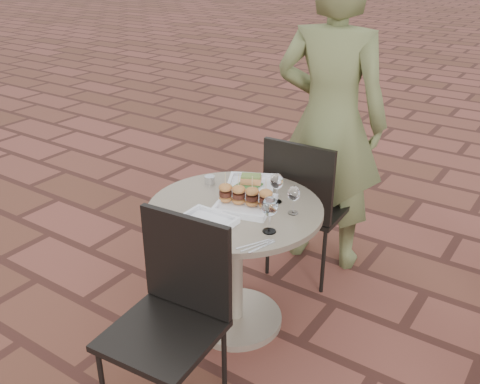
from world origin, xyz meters
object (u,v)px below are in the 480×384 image
Objects in this scene: plate_sliders at (245,199)px; plate_salmon at (251,184)px; chair_near at (174,304)px; diner at (330,122)px; chair_far at (304,198)px; cafe_table at (235,248)px; plate_tuna at (203,223)px.

plate_salmon is at bearing 116.65° from plate_sliders.
chair_near is 0.90m from plate_salmon.
diner is (-0.02, 1.51, 0.40)m from chair_near.
chair_far is 2.77× the size of plate_sliders.
cafe_table is 0.37m from plate_tuna.
chair_near is 2.77× the size of plate_sliders.
diner is 7.51× the size of plate_tuna.
diner is (0.00, 0.29, 0.40)m from chair_far.
chair_far is 0.49× the size of diner.
plate_salmon is at bearing 67.80° from diner.
plate_tuna is (0.06, -0.50, -0.00)m from plate_salmon.
chair_near is 1.57m from diner.
cafe_table is 3.54× the size of plate_tuna.
plate_salmon is (-0.15, -0.37, 0.20)m from chair_far.
plate_salmon is (-0.06, 0.24, 0.27)m from cafe_table.
plate_tuna is at bearing 102.59° from chair_near.
chair_far is at bearing 68.32° from plate_salmon.
plate_sliders is (-0.06, 0.64, 0.22)m from chair_near.
chair_far is (0.08, 0.61, 0.07)m from cafe_table.
cafe_table is 0.63m from chair_near.
cafe_table is at bearing -151.07° from plate_sliders.
chair_far is 1.23m from chair_near.
chair_near is 0.42m from plate_tuna.
chair_far reaches higher than cafe_table.
diner is 0.70m from plate_salmon.
chair_near reaches higher than plate_salmon.
plate_sliders is 0.29m from plate_tuna.
cafe_table is at bearing 75.20° from diner.
plate_tuna is at bearing -91.88° from cafe_table.
chair_near is at bearing 81.30° from diner.
cafe_table is at bearing -75.26° from plate_salmon.
plate_sliders is (0.05, 0.03, 0.29)m from cafe_table.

